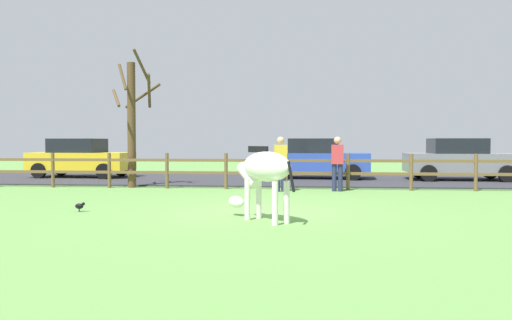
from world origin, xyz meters
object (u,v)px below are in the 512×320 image
at_px(visitor_right_of_tree, 281,161).
at_px(parked_car_blue, 317,158).
at_px(visitor_left_of_tree, 337,161).
at_px(parked_car_grey, 460,159).
at_px(parked_car_yellow, 80,158).
at_px(crow_on_grass, 80,206).
at_px(bare_tree, 132,119).
at_px(zebra, 264,172).

bearing_deg(visitor_right_of_tree, parked_car_blue, 76.09).
relative_size(visitor_left_of_tree, visitor_right_of_tree, 1.00).
bearing_deg(visitor_left_of_tree, parked_car_grey, 41.34).
xyz_separation_m(visitor_left_of_tree, visitor_right_of_tree, (-1.69, -0.23, 0.00)).
bearing_deg(parked_car_blue, parked_car_yellow, -178.49).
relative_size(parked_car_grey, parked_car_blue, 0.98).
bearing_deg(crow_on_grass, parked_car_grey, 40.94).
relative_size(parked_car_blue, visitor_right_of_tree, 2.52).
bearing_deg(parked_car_yellow, visitor_right_of_tree, -29.00).
xyz_separation_m(crow_on_grass, parked_car_blue, (5.27, 9.58, 0.72)).
relative_size(bare_tree, visitor_left_of_tree, 2.69).
height_order(zebra, parked_car_grey, parked_car_grey).
height_order(visitor_left_of_tree, visitor_right_of_tree, same).
height_order(bare_tree, parked_car_blue, bare_tree).
xyz_separation_m(parked_car_yellow, visitor_right_of_tree, (8.33, -4.62, 0.06)).
distance_m(crow_on_grass, parked_car_yellow, 10.28).
height_order(bare_tree, parked_car_yellow, bare_tree).
relative_size(crow_on_grass, parked_car_blue, 0.05).
height_order(parked_car_grey, visitor_right_of_tree, visitor_right_of_tree).
bearing_deg(zebra, bare_tree, 126.40).
distance_m(bare_tree, crow_on_grass, 6.04).
bearing_deg(bare_tree, parked_car_blue, 33.19).
xyz_separation_m(crow_on_grass, parked_car_yellow, (-4.26, 9.32, 0.72)).
distance_m(crow_on_grass, visitor_left_of_tree, 7.63).
distance_m(crow_on_grass, parked_car_grey, 14.03).
distance_m(zebra, parked_car_grey, 12.03).
relative_size(bare_tree, crow_on_grass, 20.50).
bearing_deg(visitor_right_of_tree, parked_car_grey, 34.47).
height_order(bare_tree, visitor_right_of_tree, bare_tree).
bearing_deg(visitor_right_of_tree, crow_on_grass, -130.84).
relative_size(bare_tree, parked_car_yellow, 1.08).
distance_m(bare_tree, visitor_right_of_tree, 5.11).
bearing_deg(visitor_left_of_tree, zebra, -106.79).
height_order(zebra, visitor_left_of_tree, visitor_left_of_tree).
bearing_deg(parked_car_grey, zebra, -123.16).
bearing_deg(bare_tree, visitor_left_of_tree, -5.87).
xyz_separation_m(zebra, parked_car_grey, (6.58, 10.07, -0.08)).
bearing_deg(parked_car_blue, visitor_right_of_tree, -103.91).
xyz_separation_m(parked_car_grey, parked_car_blue, (-5.31, 0.40, 0.00)).
relative_size(bare_tree, parked_car_grey, 1.09).
bearing_deg(parked_car_grey, crow_on_grass, -139.06).
bearing_deg(visitor_right_of_tree, zebra, -90.65).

